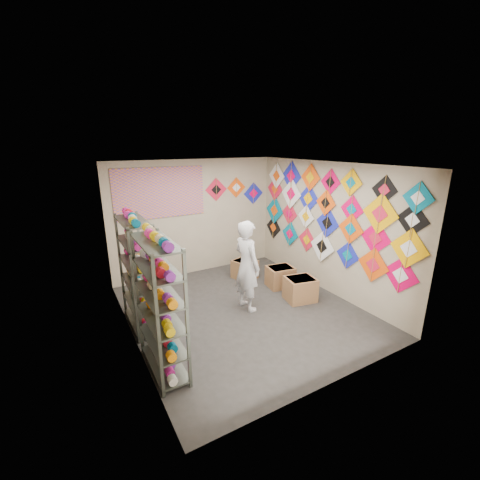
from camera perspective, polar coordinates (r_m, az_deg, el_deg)
ground at (r=6.24m, az=0.58°, el=-12.35°), size 4.50×4.50×0.00m
room_walls at (r=5.62m, az=0.63°, el=2.44°), size 4.50×4.50×4.50m
shelf_rack_front at (r=4.49m, az=-13.98°, el=-11.53°), size 0.40×1.10×1.90m
shelf_rack_back at (r=5.64m, az=-17.71°, el=-5.78°), size 0.40×1.10×1.90m
string_spools at (r=5.02m, az=-16.16°, el=-7.35°), size 0.12×2.36×0.12m
kite_wall_display at (r=6.84m, az=14.94°, el=4.33°), size 0.06×4.34×2.07m
back_wall_kites at (r=8.00m, az=-0.78°, el=8.80°), size 1.61×0.02×0.73m
poster at (r=7.27m, az=-13.97°, el=8.13°), size 2.00×0.01×1.10m
shopkeeper at (r=5.97m, az=1.24°, el=-4.59°), size 0.72×0.56×1.72m
carton_a at (r=6.61m, az=10.64°, el=-8.57°), size 0.65×0.58×0.47m
carton_b at (r=7.15m, az=7.17°, el=-6.49°), size 0.61×0.52×0.45m
carton_c at (r=7.52m, az=0.86°, el=-5.22°), size 0.58×0.61×0.43m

